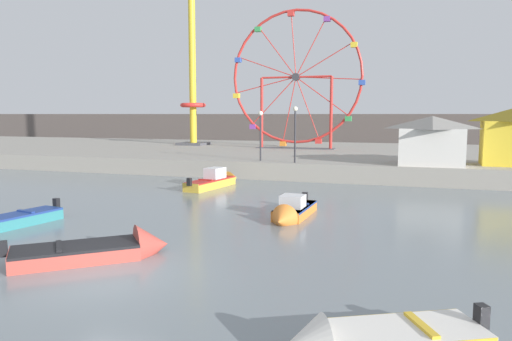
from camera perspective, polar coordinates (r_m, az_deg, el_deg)
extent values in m
plane|color=slate|center=(14.11, -17.44, -11.77)|extent=(240.00, 240.00, 0.00)
cube|color=gray|center=(44.04, 7.63, 1.64)|extent=(110.00, 25.06, 1.18)
cube|color=#564C47|center=(65.55, 11.12, 4.60)|extent=(140.00, 3.00, 4.40)
cube|color=teal|center=(21.40, -26.36, -5.24)|extent=(1.71, 3.81, 0.48)
cube|color=navy|center=(21.36, -26.38, -4.71)|extent=(1.72, 3.77, 0.08)
cube|color=black|center=(22.48, -22.38, -3.59)|extent=(0.27, 0.24, 0.44)
cube|color=navy|center=(21.61, -25.40, -4.35)|extent=(0.92, 0.32, 0.06)
cube|color=orange|center=(21.17, 4.61, -4.73)|extent=(1.30, 3.20, 0.44)
cube|color=navy|center=(21.13, 4.62, -4.24)|extent=(1.32, 3.17, 0.08)
cone|color=orange|center=(19.29, 3.02, -5.83)|extent=(1.16, 0.91, 1.13)
cube|color=black|center=(22.70, 5.76, -3.11)|extent=(0.25, 0.21, 0.44)
cube|color=silver|center=(20.70, 4.33, -3.61)|extent=(0.98, 0.98, 0.53)
cube|color=navy|center=(21.49, 4.90, -3.87)|extent=(1.01, 0.20, 0.06)
cube|color=silver|center=(9.81, 16.72, -18.59)|extent=(3.23, 2.50, 0.50)
cube|color=gold|center=(9.72, 16.77, -17.47)|extent=(3.21, 2.50, 0.08)
cube|color=black|center=(10.42, 24.94, -15.23)|extent=(0.29, 0.31, 0.44)
cube|color=gold|center=(9.85, 18.81, -16.76)|extent=(0.64, 1.03, 0.06)
cube|color=gold|center=(29.14, -5.37, -1.53)|extent=(1.74, 4.26, 0.52)
cube|color=#B2231E|center=(29.11, -5.38, -1.10)|extent=(1.75, 4.22, 0.08)
cone|color=gold|center=(31.36, -2.79, -0.93)|extent=(1.20, 1.29, 1.03)
cube|color=black|center=(27.31, -7.84, -1.33)|extent=(0.27, 0.24, 0.44)
cube|color=silver|center=(29.50, -4.84, -0.29)|extent=(1.06, 1.37, 0.64)
cube|color=#B2231E|center=(28.67, -5.94, -1.08)|extent=(0.94, 0.31, 0.06)
cube|color=#B24238|center=(15.70, -20.40, -9.10)|extent=(3.70, 3.48, 0.48)
cube|color=black|center=(15.64, -20.43, -8.39)|extent=(3.68, 3.48, 0.08)
cone|color=#B24238|center=(15.94, -12.08, -8.58)|extent=(1.67, 1.71, 1.40)
cube|color=black|center=(15.66, -27.51, -8.15)|extent=(0.31, 0.31, 0.44)
cube|color=black|center=(15.62, -22.12, -8.22)|extent=(0.94, 1.05, 0.06)
torus|color=red|center=(45.52, 4.71, 10.88)|extent=(12.21, 0.24, 12.21)
cylinder|color=#38383D|center=(45.52, 4.71, 10.88)|extent=(0.70, 0.50, 0.70)
cylinder|color=red|center=(45.89, 4.42, 14.59)|extent=(0.60, 0.08, 5.97)
cube|color=red|center=(46.41, 4.13, 17.88)|extent=(0.56, 0.48, 0.44)
cylinder|color=red|center=(46.21, 2.47, 13.78)|extent=(3.72, 0.08, 4.78)
cube|color=#33934C|center=(47.03, 0.24, 16.23)|extent=(0.56, 0.48, 0.44)
cylinder|color=red|center=(46.33, 1.26, 12.06)|extent=(5.66, 0.08, 2.08)
cube|color=#3356B7|center=(47.29, -2.10, 12.83)|extent=(0.56, 0.48, 0.44)
cylinder|color=red|center=(46.23, 1.14, 9.98)|extent=(5.84, 0.08, 1.44)
cube|color=yellow|center=(47.11, -2.30, 8.75)|extent=(0.56, 0.48, 0.44)
cylinder|color=red|center=(45.93, 2.14, 8.17)|extent=(4.22, 0.08, 4.35)
cube|color=purple|center=(46.54, -0.35, 5.17)|extent=(0.56, 0.48, 0.44)
cylinder|color=red|center=(45.53, 3.95, 7.19)|extent=(1.26, 0.08, 5.88)
cube|color=orange|center=(45.76, 3.20, 3.16)|extent=(0.56, 0.48, 0.44)
cylinder|color=red|center=(45.16, 6.04, 7.36)|extent=(2.25, 0.08, 5.60)
cube|color=red|center=(45.01, 7.35, 3.44)|extent=(0.56, 0.48, 0.44)
cylinder|color=red|center=(44.92, 7.74, 8.65)|extent=(4.89, 0.08, 3.57)
cube|color=#33934C|center=(44.52, 10.78, 6.00)|extent=(0.56, 0.48, 0.44)
cylinder|color=red|center=(44.91, 8.49, 10.67)|extent=(5.98, 0.08, 0.41)
cube|color=#3356B7|center=(44.48, 12.33, 10.05)|extent=(0.56, 0.48, 0.44)
cylinder|color=red|center=(45.12, 8.03, 12.75)|extent=(5.24, 0.08, 3.02)
cube|color=yellow|center=(44.89, 11.43, 14.26)|extent=(0.56, 0.48, 0.44)
cylinder|color=red|center=(45.49, 6.51, 14.21)|extent=(2.86, 0.08, 5.33)
cube|color=purple|center=(45.61, 8.34, 17.18)|extent=(0.56, 0.48, 0.44)
cylinder|color=red|center=(46.26, 0.68, 6.75)|extent=(0.28, 0.28, 6.58)
cylinder|color=red|center=(44.75, 8.81, 6.68)|extent=(0.28, 0.28, 6.58)
cylinder|color=red|center=(45.52, 4.71, 10.88)|extent=(6.58, 0.18, 0.18)
cube|color=#4C4C51|center=(45.50, 4.64, 2.63)|extent=(7.38, 1.20, 0.08)
cylinder|color=gold|center=(51.41, -7.46, 11.53)|extent=(0.70, 0.70, 15.27)
torus|color=red|center=(51.23, -7.40, 7.61)|extent=(2.64, 2.64, 0.44)
cube|color=#4C4C51|center=(51.31, -7.34, 3.14)|extent=(2.80, 2.80, 0.24)
cube|color=silver|center=(32.78, 19.88, 2.66)|extent=(3.91, 3.61, 2.31)
pyramid|color=gray|center=(32.72, 19.99, 5.34)|extent=(4.30, 3.98, 0.80)
cube|color=yellow|center=(34.26, 27.71, 2.84)|extent=(3.40, 2.57, 2.77)
pyramid|color=olive|center=(34.21, 27.87, 5.79)|extent=(3.74, 2.83, 0.80)
cylinder|color=#2D2D33|center=(33.39, 0.54, 3.82)|extent=(0.12, 0.12, 3.12)
sphere|color=#F2EACC|center=(33.35, 0.54, 6.73)|extent=(0.32, 0.32, 0.32)
cylinder|color=#2D2D33|center=(32.14, 4.61, 3.95)|extent=(0.12, 0.12, 3.41)
sphere|color=#F2EACC|center=(32.11, 4.64, 7.23)|extent=(0.32, 0.32, 0.32)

